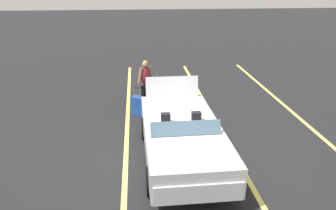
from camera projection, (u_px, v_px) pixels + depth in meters
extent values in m
plane|color=black|center=(182.00, 160.00, 8.09)|extent=(80.00, 80.00, 0.00)
cube|color=#EAE066|center=(126.00, 163.00, 7.97)|extent=(18.00, 0.12, 0.01)
cube|color=#EAE066|center=(235.00, 157.00, 8.21)|extent=(18.00, 0.12, 0.01)
cube|color=silver|center=(182.00, 137.00, 7.87)|extent=(4.13, 1.82, 0.64)
cube|color=silver|center=(193.00, 175.00, 6.58)|extent=(1.34, 1.69, 0.38)
cube|color=slate|center=(186.00, 128.00, 7.22)|extent=(0.20, 1.55, 0.31)
cube|color=black|center=(196.00, 116.00, 7.94)|extent=(0.16, 0.22, 0.22)
cube|color=black|center=(166.00, 118.00, 7.87)|extent=(0.16, 0.22, 0.22)
cube|color=silver|center=(172.00, 88.00, 9.46)|extent=(0.21, 1.50, 0.63)
cylinder|color=black|center=(230.00, 176.00, 6.89)|extent=(0.60, 0.23, 0.60)
cylinder|color=black|center=(152.00, 181.00, 6.72)|extent=(0.60, 0.23, 0.60)
cylinder|color=black|center=(204.00, 126.00, 9.25)|extent=(0.60, 0.23, 0.60)
cylinder|color=black|center=(146.00, 128.00, 9.08)|extent=(0.60, 0.23, 0.60)
cube|color=#2D2319|center=(155.00, 90.00, 11.88)|extent=(0.50, 0.32, 0.74)
cube|color=black|center=(151.00, 92.00, 11.89)|extent=(0.38, 0.05, 0.41)
cylinder|color=gray|center=(157.00, 76.00, 11.55)|extent=(0.02, 0.02, 0.38)
cylinder|color=gray|center=(157.00, 74.00, 11.80)|extent=(0.02, 0.02, 0.38)
cylinder|color=black|center=(157.00, 70.00, 11.61)|extent=(0.27, 0.05, 0.03)
sphere|color=black|center=(158.00, 101.00, 11.85)|extent=(0.04, 0.04, 0.04)
sphere|color=black|center=(158.00, 98.00, 12.16)|extent=(0.04, 0.04, 0.04)
cube|color=#1E479E|center=(138.00, 106.00, 10.62)|extent=(0.42, 0.47, 0.62)
cylinder|color=gray|center=(134.00, 92.00, 10.45)|extent=(0.03, 0.03, 0.32)
cylinder|color=gray|center=(140.00, 93.00, 10.35)|extent=(0.03, 0.03, 0.32)
cylinder|color=black|center=(137.00, 88.00, 10.34)|extent=(0.15, 0.20, 0.03)
sphere|color=black|center=(134.00, 114.00, 10.71)|extent=(0.04, 0.04, 0.04)
sphere|color=black|center=(141.00, 116.00, 10.59)|extent=(0.04, 0.04, 0.04)
cube|color=#1E479E|center=(162.00, 110.00, 10.46)|extent=(0.35, 0.39, 0.50)
sphere|color=black|center=(160.00, 118.00, 10.42)|extent=(0.04, 0.04, 0.04)
sphere|color=black|center=(166.00, 116.00, 10.56)|extent=(0.04, 0.04, 0.04)
ellipsoid|color=#19723F|center=(173.00, 101.00, 11.50)|extent=(0.68, 0.40, 0.30)
torus|color=black|center=(173.00, 96.00, 11.44)|extent=(0.43, 0.43, 0.02)
cylinder|color=black|center=(149.00, 96.00, 11.17)|extent=(0.20, 0.20, 0.82)
cylinder|color=black|center=(144.00, 97.00, 11.07)|extent=(0.20, 0.20, 0.82)
ellipsoid|color=maroon|center=(146.00, 76.00, 10.87)|extent=(0.35, 0.39, 0.60)
sphere|color=#A37556|center=(145.00, 65.00, 10.72)|extent=(0.21, 0.21, 0.21)
sphere|color=tan|center=(145.00, 63.00, 10.71)|extent=(0.18, 0.18, 0.18)
cylinder|color=#A37556|center=(151.00, 74.00, 10.95)|extent=(0.17, 0.21, 0.53)
cylinder|color=#A37556|center=(140.00, 76.00, 10.73)|extent=(0.17, 0.21, 0.53)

